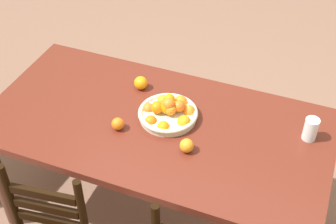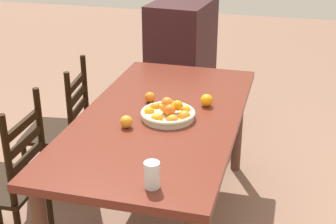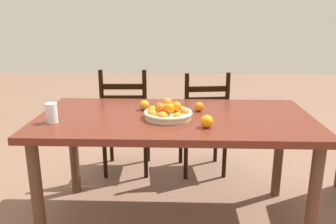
{
  "view_description": "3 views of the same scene",
  "coord_description": "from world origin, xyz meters",
  "views": [
    {
      "loc": [
        -0.71,
        1.63,
        2.37
      ],
      "look_at": [
        -0.04,
        -0.06,
        0.8
      ],
      "focal_mm": 50.51,
      "sensor_mm": 36.0,
      "label": 1
    },
    {
      "loc": [
        -2.45,
        -0.69,
        1.9
      ],
      "look_at": [
        -0.04,
        -0.06,
        0.8
      ],
      "focal_mm": 52.35,
      "sensor_mm": 36.0,
      "label": 2
    },
    {
      "loc": [
        0.03,
        -2.15,
        1.4
      ],
      "look_at": [
        -0.04,
        -0.06,
        0.8
      ],
      "focal_mm": 37.2,
      "sensor_mm": 36.0,
      "label": 3
    }
  ],
  "objects": [
    {
      "name": "dining_table",
      "position": [
        0.0,
        0.0,
        0.67
      ],
      "size": [
        1.76,
        0.89,
        0.76
      ],
      "color": "#5D2418",
      "rests_on": "ground"
    },
    {
      "name": "orange_loose_1",
      "position": [
        0.16,
        0.11,
        0.79
      ],
      "size": [
        0.06,
        0.06,
        0.06
      ],
      "primitive_type": "sphere",
      "color": "orange",
      "rests_on": "dining_table"
    },
    {
      "name": "chair_near_window",
      "position": [
        -0.44,
        0.75,
        0.45
      ],
      "size": [
        0.42,
        0.42,
        0.95
      ],
      "rotation": [
        0.0,
        0.0,
        3.18
      ],
      "color": "black",
      "rests_on": "ground"
    },
    {
      "name": "drinking_glass",
      "position": [
        -0.74,
        -0.17,
        0.82
      ],
      "size": [
        0.07,
        0.07,
        0.12
      ],
      "primitive_type": "cylinder",
      "color": "silver",
      "rests_on": "dining_table"
    },
    {
      "name": "fruit_bowl",
      "position": [
        -0.05,
        -0.06,
        0.79
      ],
      "size": [
        0.31,
        0.31,
        0.13
      ],
      "color": "beige",
      "rests_on": "dining_table"
    },
    {
      "name": "chair_by_cabinet",
      "position": [
        0.24,
        0.76,
        0.44
      ],
      "size": [
        0.44,
        0.44,
        0.93
      ],
      "rotation": [
        0.0,
        0.0,
        3.27
      ],
      "color": "black",
      "rests_on": "ground"
    },
    {
      "name": "ground_plane",
      "position": [
        0.0,
        0.0,
        0.0
      ],
      "size": [
        12.0,
        12.0,
        0.0
      ],
      "primitive_type": "plane",
      "color": "#7F5C4A"
    },
    {
      "name": "orange_loose_0",
      "position": [
        0.19,
        -0.23,
        0.79
      ],
      "size": [
        0.07,
        0.07,
        0.07
      ],
      "primitive_type": "sphere",
      "color": "orange",
      "rests_on": "dining_table"
    },
    {
      "name": "orange_loose_2",
      "position": [
        -0.21,
        0.13,
        0.79
      ],
      "size": [
        0.07,
        0.07,
        0.07
      ],
      "primitive_type": "sphere",
      "color": "orange",
      "rests_on": "dining_table"
    },
    {
      "name": "cabinet",
      "position": [
        1.64,
        0.26,
        0.54
      ],
      "size": [
        0.72,
        0.53,
        1.07
      ],
      "primitive_type": "cube",
      "rotation": [
        0.0,
        0.0,
        -0.09
      ],
      "color": "black",
      "rests_on": "ground"
    }
  ]
}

